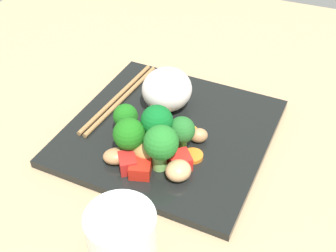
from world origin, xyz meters
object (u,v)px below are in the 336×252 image
Objects in this scene: drinking_glass at (122,242)px; carrot_slice_2 at (166,134)px; square_plate at (169,132)px; rice_mound at (167,89)px; broccoli_floret_1 at (160,124)px; chopstick_pair at (120,98)px.

carrot_slice_2 is at bearing 10.31° from drinking_glass.
square_plate is 6.77cm from rice_mound.
square_plate is at bearing 9.85° from drinking_glass.
square_plate is 6.70cm from broccoli_floret_1.
chopstick_pair is at bearing 53.05° from broccoli_floret_1.
rice_mound is 7.65cm from carrot_slice_2.
rice_mound reaches higher than carrot_slice_2.
square_plate is at bearing -153.53° from rice_mound.
square_plate is 22.89cm from drinking_glass.
square_plate is 3.45× the size of drinking_glass.
chopstick_pair is (8.00, 10.63, -4.04)cm from broccoli_floret_1.
carrot_slice_2 is 11.48cm from chopstick_pair.
chopstick_pair is (5.13, 10.27, 0.10)cm from carrot_slice_2.
carrot_slice_2 is 21.23cm from drinking_glass.
carrot_slice_2 is (2.87, 0.36, -4.14)cm from broccoli_floret_1.
square_plate is at bearing 5.97° from broccoli_floret_1.
broccoli_floret_1 reaches higher than square_plate.
carrot_slice_2 is at bearing -158.45° from rice_mound.
drinking_glass reaches higher than carrot_slice_2.
broccoli_floret_1 is 13.90cm from chopstick_pair.
broccoli_floret_1 is (-9.42, -2.95, 1.15)cm from rice_mound.
rice_mound is 1.12× the size of broccoli_floret_1.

